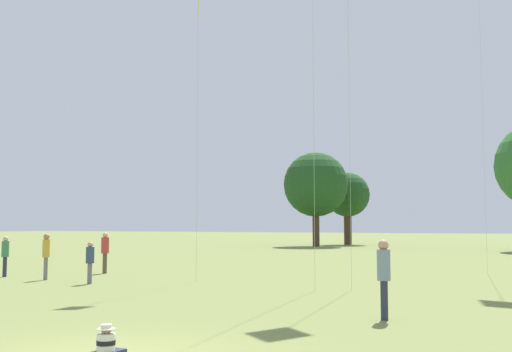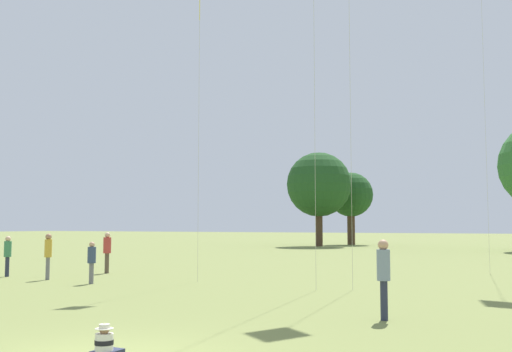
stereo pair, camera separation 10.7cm
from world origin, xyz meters
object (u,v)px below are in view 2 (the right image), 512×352
at_px(person_standing_6, 107,249).
at_px(distant_tree_1, 319,185).
at_px(person_standing_2, 48,251).
at_px(seated_toddler, 105,343).
at_px(person_standing_3, 8,252).
at_px(distant_tree_2, 351,195).
at_px(person_standing_4, 384,271).
at_px(person_standing_1, 92,259).

distance_m(person_standing_6, distant_tree_1, 36.65).
bearing_deg(person_standing_2, seated_toddler, -33.23).
distance_m(seated_toddler, person_standing_3, 17.37).
bearing_deg(person_standing_2, distant_tree_2, 99.94).
height_order(seated_toddler, person_standing_4, person_standing_4).
bearing_deg(person_standing_4, person_standing_2, -150.39).
relative_size(person_standing_4, distant_tree_1, 0.19).
relative_size(person_standing_3, distant_tree_1, 0.18).
relative_size(seated_toddler, person_standing_4, 0.30).
height_order(person_standing_2, person_standing_6, person_standing_6).
relative_size(person_standing_1, person_standing_2, 0.85).
bearing_deg(distant_tree_2, person_standing_1, -85.30).
relative_size(person_standing_4, distant_tree_2, 0.23).
relative_size(seated_toddler, distant_tree_1, 0.06).
bearing_deg(person_standing_1, distant_tree_1, -11.29).
relative_size(person_standing_2, distant_tree_1, 0.19).
height_order(person_standing_3, distant_tree_2, distant_tree_2).
distance_m(person_standing_1, person_standing_4, 12.46).
bearing_deg(person_standing_3, person_standing_6, -126.75).
distance_m(person_standing_1, person_standing_6, 4.86).
bearing_deg(person_standing_4, person_standing_1, -151.56).
xyz_separation_m(person_standing_2, person_standing_3, (-2.62, 0.34, -0.10)).
xyz_separation_m(distant_tree_1, distant_tree_2, (1.53, 6.14, -0.85)).
distance_m(person_standing_2, distant_tree_2, 46.10).
xyz_separation_m(person_standing_2, person_standing_4, (14.57, -4.27, -0.00)).
bearing_deg(person_standing_2, person_standing_4, -7.81).
distance_m(person_standing_2, person_standing_4, 15.19).
distance_m(person_standing_3, distant_tree_2, 45.78).
xyz_separation_m(seated_toddler, distant_tree_2, (-12.40, 55.94, 5.21)).
xyz_separation_m(person_standing_1, person_standing_3, (-5.31, 0.86, 0.10)).
xyz_separation_m(person_standing_6, distant_tree_1, (-2.70, 36.18, 5.16)).
distance_m(person_standing_1, distant_tree_2, 46.78).
distance_m(person_standing_2, distant_tree_1, 40.16).
bearing_deg(distant_tree_2, person_standing_3, -91.88).
bearing_deg(distant_tree_2, person_standing_6, -88.41).
bearing_deg(seated_toddler, person_standing_6, 131.55).
distance_m(seated_toddler, person_standing_4, 6.73).
bearing_deg(person_standing_3, person_standing_4, 167.90).
height_order(person_standing_1, distant_tree_2, distant_tree_2).
bearing_deg(seated_toddler, person_standing_3, 145.23).
xyz_separation_m(person_standing_3, distant_tree_1, (-0.03, 39.40, 5.24)).
relative_size(person_standing_2, distant_tree_2, 0.23).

